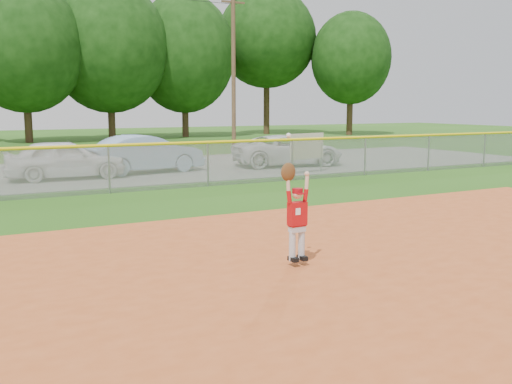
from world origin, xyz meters
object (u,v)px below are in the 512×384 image
at_px(car_blue, 146,154).
at_px(car_white_b, 288,150).
at_px(car_white_a, 65,159).
at_px(ballplayer, 296,212).
at_px(sponsor_sign, 307,147).

relative_size(car_blue, car_white_b, 0.93).
bearing_deg(car_white_b, car_white_a, 99.88).
bearing_deg(car_white_a, ballplayer, -171.42).
xyz_separation_m(sponsor_sign, ballplayer, (-7.40, -11.20, -0.11)).
xyz_separation_m(car_blue, sponsor_sign, (5.67, -3.16, 0.28)).
height_order(car_white_a, ballplayer, ballplayer).
bearing_deg(ballplayer, car_blue, 83.14).
height_order(car_blue, ballplayer, ballplayer).
distance_m(car_white_b, ballplayer, 16.23).
xyz_separation_m(car_white_a, sponsor_sign, (8.88, -2.62, 0.31)).
distance_m(car_blue, car_white_b, 6.47).
height_order(car_blue, sponsor_sign, sponsor_sign).
relative_size(sponsor_sign, ballplayer, 0.83).
bearing_deg(car_white_a, car_white_b, -86.44).
bearing_deg(car_white_b, ballplayer, 158.47).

